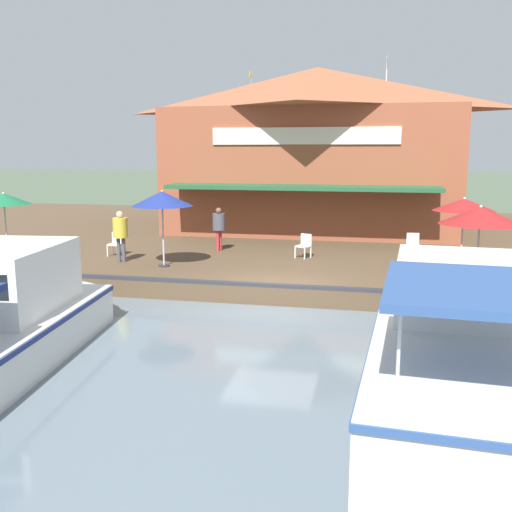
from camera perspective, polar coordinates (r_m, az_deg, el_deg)
name	(u,v)px	position (r m, az deg, el deg)	size (l,w,h in m)	color
ground_plane	(272,309)	(16.08, 1.59, -5.29)	(220.00, 220.00, 0.00)	#4C5B47
quay_deck	(315,239)	(26.68, 5.93, 1.66)	(22.00, 56.00, 0.60)	brown
quay_edge_fender	(273,285)	(16.01, 1.66, -2.95)	(0.20, 50.40, 0.10)	#2D2D33
waterfront_restaurant	(316,147)	(28.83, 6.02, 10.77)	(11.33, 13.72, 8.19)	brown
patio_umbrella_mid_patio_left	(480,216)	(17.10, 21.51, 3.78)	(2.25, 2.25, 2.28)	#B7B7B7
patio_umbrella_by_entrance	(4,199)	(23.37, -23.92, 5.23)	(1.98, 1.98, 2.25)	#B7B7B7
patio_umbrella_near_quay_edge	(162,199)	(18.79, -9.38, 5.67)	(1.98, 1.98, 2.52)	#B7B7B7
patio_umbrella_mid_patio_right	(464,205)	(19.92, 20.10, 4.83)	(2.02, 2.02, 2.28)	#B7B7B7
cafe_chair_mid_patio	(116,243)	(21.34, -13.82, 1.30)	(0.47, 0.47, 0.85)	white
cafe_chair_far_corner_seat	(304,245)	(20.39, 4.85, 1.15)	(0.59, 0.59, 0.85)	white
cafe_chair_under_first_umbrella	(413,244)	(21.27, 15.43, 1.20)	(0.48, 0.48, 0.85)	white
person_near_entrance	(120,230)	(19.99, -13.42, 2.55)	(0.50, 0.50, 1.76)	#4C4C56
person_mid_patio	(219,224)	(21.70, -3.74, 3.21)	(0.47, 0.47, 1.65)	#B23338
motorboat_nearest_quay	(465,341)	(11.28, 20.15, -7.95)	(8.77, 3.67, 2.50)	silver
tree_behind_restaurant	(309,131)	(34.08, 5.35, 12.36)	(5.38, 5.12, 7.61)	brown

